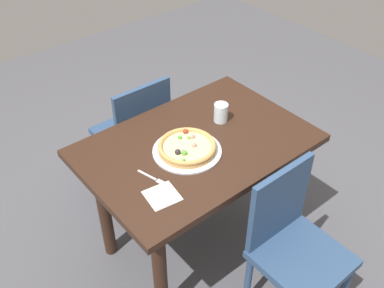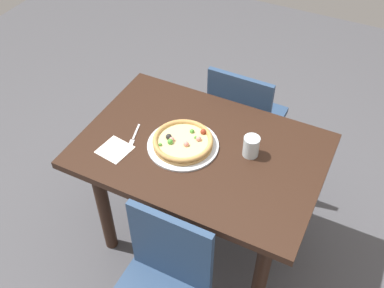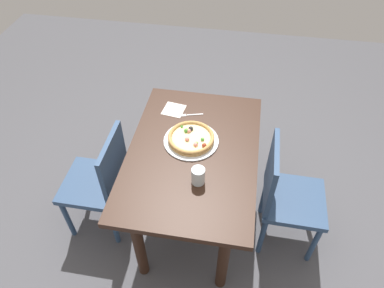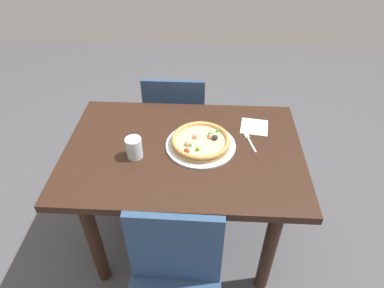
{
  "view_description": "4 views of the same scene",
  "coord_description": "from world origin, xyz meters",
  "px_view_note": "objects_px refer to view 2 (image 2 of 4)",
  "views": [
    {
      "loc": [
        1.14,
        1.35,
        2.17
      ],
      "look_at": [
        0.04,
        0.01,
        0.79
      ],
      "focal_mm": 41.42,
      "sensor_mm": 36.0,
      "label": 1
    },
    {
      "loc": [
        -0.63,
        1.37,
        2.28
      ],
      "look_at": [
        0.04,
        0.01,
        0.79
      ],
      "focal_mm": 41.86,
      "sensor_mm": 36.0,
      "label": 2
    },
    {
      "loc": [
        -1.44,
        -0.24,
        2.33
      ],
      "look_at": [
        0.04,
        0.01,
        0.79
      ],
      "focal_mm": 32.84,
      "sensor_mm": 36.0,
      "label": 3
    },
    {
      "loc": [
        0.11,
        -1.25,
        1.84
      ],
      "look_at": [
        0.04,
        0.01,
        0.79
      ],
      "focal_mm": 31.56,
      "sensor_mm": 36.0,
      "label": 4
    }
  ],
  "objects_px": {
    "fork": "(134,137)",
    "plate": "(183,145)",
    "pizza": "(183,141)",
    "napkin": "(115,150)",
    "drinking_glass": "(251,146)",
    "chair_near": "(244,119)",
    "dining_table": "(201,166)"
  },
  "relations": [
    {
      "from": "fork",
      "to": "plate",
      "type": "bearing_deg",
      "value": 88.02
    },
    {
      "from": "pizza",
      "to": "napkin",
      "type": "distance_m",
      "value": 0.33
    },
    {
      "from": "pizza",
      "to": "drinking_glass",
      "type": "xyz_separation_m",
      "value": [
        -0.31,
        -0.09,
        0.02
      ]
    },
    {
      "from": "drinking_glass",
      "to": "napkin",
      "type": "relative_size",
      "value": 0.74
    },
    {
      "from": "plate",
      "to": "drinking_glass",
      "type": "xyz_separation_m",
      "value": [
        -0.31,
        -0.09,
        0.05
      ]
    },
    {
      "from": "chair_near",
      "to": "drinking_glass",
      "type": "height_order",
      "value": "drinking_glass"
    },
    {
      "from": "dining_table",
      "to": "drinking_glass",
      "type": "relative_size",
      "value": 11.2
    },
    {
      "from": "drinking_glass",
      "to": "fork",
      "type": "bearing_deg",
      "value": 15.16
    },
    {
      "from": "chair_near",
      "to": "fork",
      "type": "relative_size",
      "value": 5.29
    },
    {
      "from": "pizza",
      "to": "fork",
      "type": "bearing_deg",
      "value": 13.33
    },
    {
      "from": "chair_near",
      "to": "plate",
      "type": "height_order",
      "value": "chair_near"
    },
    {
      "from": "chair_near",
      "to": "plate",
      "type": "relative_size",
      "value": 2.5
    },
    {
      "from": "pizza",
      "to": "plate",
      "type": "bearing_deg",
      "value": 111.99
    },
    {
      "from": "dining_table",
      "to": "napkin",
      "type": "height_order",
      "value": "napkin"
    },
    {
      "from": "plate",
      "to": "napkin",
      "type": "xyz_separation_m",
      "value": [
        0.28,
        0.17,
        -0.0
      ]
    },
    {
      "from": "pizza",
      "to": "drinking_glass",
      "type": "relative_size",
      "value": 2.79
    },
    {
      "from": "napkin",
      "to": "plate",
      "type": "bearing_deg",
      "value": -148.77
    },
    {
      "from": "dining_table",
      "to": "napkin",
      "type": "relative_size",
      "value": 8.31
    },
    {
      "from": "chair_near",
      "to": "drinking_glass",
      "type": "distance_m",
      "value": 0.68
    },
    {
      "from": "dining_table",
      "to": "chair_near",
      "type": "height_order",
      "value": "chair_near"
    },
    {
      "from": "pizza",
      "to": "drinking_glass",
      "type": "height_order",
      "value": "drinking_glass"
    },
    {
      "from": "dining_table",
      "to": "plate",
      "type": "height_order",
      "value": "plate"
    },
    {
      "from": "plate",
      "to": "pizza",
      "type": "height_order",
      "value": "pizza"
    },
    {
      "from": "fork",
      "to": "drinking_glass",
      "type": "relative_size",
      "value": 1.57
    },
    {
      "from": "dining_table",
      "to": "fork",
      "type": "distance_m",
      "value": 0.36
    },
    {
      "from": "chair_near",
      "to": "drinking_glass",
      "type": "xyz_separation_m",
      "value": [
        -0.22,
        0.54,
        0.35
      ]
    },
    {
      "from": "fork",
      "to": "napkin",
      "type": "distance_m",
      "value": 0.12
    },
    {
      "from": "dining_table",
      "to": "pizza",
      "type": "distance_m",
      "value": 0.18
    },
    {
      "from": "pizza",
      "to": "fork",
      "type": "xyz_separation_m",
      "value": [
        0.24,
        0.06,
        -0.03
      ]
    },
    {
      "from": "pizza",
      "to": "chair_near",
      "type": "bearing_deg",
      "value": -98.0
    },
    {
      "from": "pizza",
      "to": "fork",
      "type": "height_order",
      "value": "pizza"
    },
    {
      "from": "dining_table",
      "to": "fork",
      "type": "relative_size",
      "value": 7.12
    }
  ]
}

